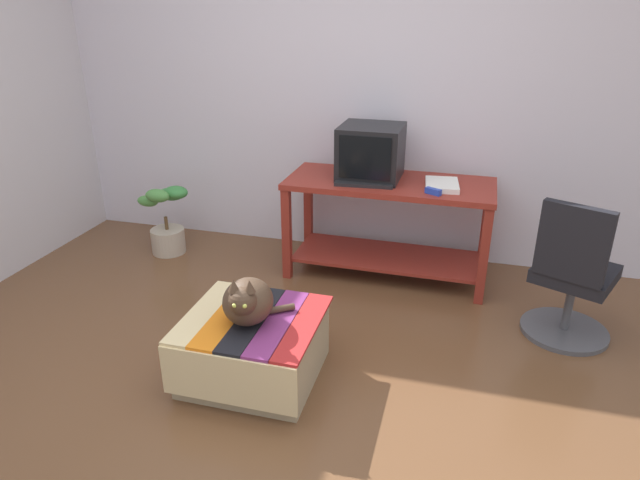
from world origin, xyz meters
name	(u,v)px	position (x,y,z in m)	size (l,w,h in m)	color
ground_plane	(269,399)	(0.00, 0.00, 0.00)	(14.00, 14.00, 0.00)	brown
back_wall	(357,87)	(0.00, 2.05, 1.30)	(8.00, 0.10, 2.60)	silver
desk	(388,212)	(0.35, 1.60, 0.50)	(1.46, 0.62, 0.73)	maroon
tv_monitor	(371,152)	(0.19, 1.65, 0.91)	(0.44, 0.43, 0.37)	black
keyboard	(364,183)	(0.19, 1.47, 0.74)	(0.40, 0.15, 0.02)	black
book	(442,185)	(0.71, 1.55, 0.74)	(0.22, 0.30, 0.04)	white
ottoman_with_blanket	(253,347)	(-0.15, 0.18, 0.18)	(0.71, 0.69, 0.36)	tan
cat	(248,301)	(-0.14, 0.13, 0.49)	(0.36, 0.37, 0.30)	#473323
potted_plant	(167,222)	(-1.41, 1.52, 0.26)	(0.41, 0.35, 0.57)	#B7A893
office_chair	(571,281)	(1.53, 1.03, 0.39)	(0.55, 0.56, 0.89)	#4C4C51
stapler	(433,191)	(0.67, 1.39, 0.75)	(0.04, 0.11, 0.04)	#2342B7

